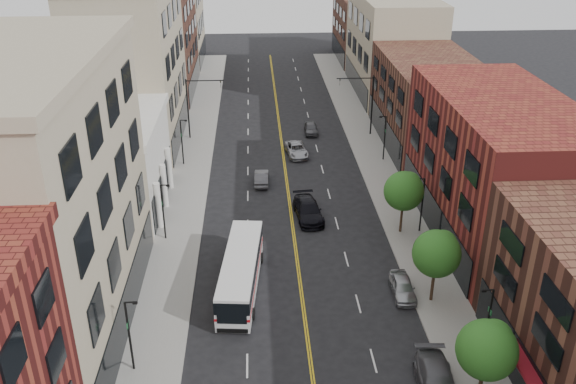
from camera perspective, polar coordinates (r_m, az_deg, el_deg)
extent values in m
cube|color=gray|center=(62.86, -9.25, 0.78)|extent=(4.00, 110.00, 0.15)
cube|color=gray|center=(63.85, 8.88, 1.22)|extent=(4.00, 110.00, 0.15)
cube|color=tan|center=(41.20, -22.60, -1.33)|extent=(10.00, 22.00, 18.00)
cube|color=silver|center=(58.88, -16.66, 2.38)|extent=(10.00, 14.00, 8.00)
cube|color=tan|center=(73.10, -14.42, 11.36)|extent=(10.00, 20.00, 18.00)
cube|color=#502920|center=(92.64, -12.18, 13.62)|extent=(10.00, 20.00, 15.00)
cube|color=tan|center=(109.74, -11.00, 16.93)|extent=(10.00, 16.00, 20.00)
cube|color=maroon|center=(53.92, 18.93, 2.16)|extent=(10.00, 22.00, 12.00)
cube|color=#502920|center=(72.84, 13.04, 8.17)|extent=(10.00, 20.00, 10.00)
cube|color=tan|center=(91.98, 9.69, 13.42)|extent=(10.00, 22.00, 14.00)
cube|color=#502920|center=(111.47, 7.42, 14.96)|extent=(10.00, 18.00, 11.00)
sphere|color=#225117|center=(36.29, 18.10, -13.86)|extent=(3.40, 3.40, 3.40)
sphere|color=#225117|center=(36.43, 18.75, -12.76)|extent=(2.04, 2.04, 2.04)
cylinder|color=black|center=(45.33, 13.37, -8.47)|extent=(0.22, 0.22, 2.50)
sphere|color=#225117|center=(43.92, 13.72, -5.62)|extent=(3.40, 3.40, 3.40)
sphere|color=#225117|center=(44.13, 14.28, -4.76)|extent=(2.04, 2.04, 2.04)
cylinder|color=black|center=(53.54, 10.55, -2.46)|extent=(0.22, 0.22, 2.50)
sphere|color=#225117|center=(52.35, 10.78, 0.09)|extent=(3.40, 3.40, 3.40)
sphere|color=#225117|center=(52.60, 11.26, 0.79)|extent=(2.04, 2.04, 2.04)
cylinder|color=black|center=(38.85, -14.61, -12.94)|extent=(0.14, 0.14, 5.00)
cylinder|color=black|center=(37.29, -14.51, -9.96)|extent=(0.70, 0.10, 0.10)
cube|color=black|center=(37.27, -14.12, -10.02)|extent=(0.28, 0.14, 0.14)
cube|color=#19592D|center=(38.30, -14.76, -11.89)|extent=(0.04, 0.55, 0.35)
cylinder|color=black|center=(52.08, -11.61, -1.85)|extent=(0.14, 0.14, 5.00)
cylinder|color=black|center=(50.93, -11.47, 0.64)|extent=(0.70, 0.10, 0.10)
cube|color=black|center=(50.91, -11.18, 0.60)|extent=(0.28, 0.14, 0.14)
cube|color=#19592D|center=(51.67, -11.70, -0.97)|extent=(0.04, 0.55, 0.35)
cylinder|color=black|center=(66.54, -9.89, 4.60)|extent=(0.14, 0.14, 5.00)
cylinder|color=black|center=(65.64, -9.75, 6.64)|extent=(0.70, 0.10, 0.10)
cube|color=black|center=(65.63, -9.53, 6.61)|extent=(0.28, 0.14, 0.14)
cube|color=#19592D|center=(66.22, -9.95, 5.32)|extent=(0.04, 0.55, 0.35)
cylinder|color=black|center=(40.59, 18.19, -11.58)|extent=(0.14, 0.14, 5.00)
cylinder|color=black|center=(39.04, 18.21, -8.70)|extent=(0.70, 0.10, 0.10)
cube|color=black|center=(38.98, 17.86, -8.79)|extent=(0.28, 0.14, 0.14)
cube|color=#19592D|center=(40.07, 18.37, -10.55)|extent=(0.04, 0.55, 0.35)
cylinder|color=black|center=(53.39, 12.43, -1.21)|extent=(0.14, 0.14, 5.00)
cylinder|color=black|center=(52.22, 12.32, 1.22)|extent=(0.70, 0.10, 0.10)
cube|color=black|center=(52.18, 12.05, 1.16)|extent=(0.28, 0.14, 0.14)
cube|color=#19592D|center=(52.99, 12.52, -0.34)|extent=(0.04, 0.55, 0.35)
cylinder|color=black|center=(67.57, 9.03, 5.00)|extent=(0.14, 0.14, 5.00)
cylinder|color=black|center=(66.65, 8.89, 7.00)|extent=(0.70, 0.10, 0.10)
cube|color=black|center=(66.62, 8.67, 6.96)|extent=(0.28, 0.14, 0.14)
cube|color=#19592D|center=(67.25, 9.09, 5.72)|extent=(0.04, 0.55, 0.35)
cylinder|color=black|center=(73.66, -9.35, 7.67)|extent=(0.18, 0.18, 7.20)
cylinder|color=black|center=(72.47, -7.79, 10.29)|extent=(4.40, 0.12, 0.12)
imported|color=black|center=(72.46, -6.33, 10.04)|extent=(0.15, 0.18, 0.90)
cylinder|color=black|center=(74.59, 7.87, 8.01)|extent=(0.18, 0.18, 7.20)
cylinder|color=black|center=(73.23, 6.31, 10.53)|extent=(4.40, 0.12, 0.12)
imported|color=black|center=(73.07, 4.88, 10.23)|extent=(0.15, 0.18, 0.90)
cube|color=silver|center=(45.53, -4.43, -7.44)|extent=(3.41, 11.05, 2.63)
cube|color=black|center=(45.18, -4.46, -6.77)|extent=(3.45, 11.09, 0.95)
cube|color=#A90C12|center=(45.68, -4.42, -7.72)|extent=(3.45, 11.09, 0.20)
cube|color=black|center=(40.99, -5.30, -11.38)|extent=(1.99, 0.25, 1.45)
cylinder|color=black|center=(43.36, -6.52, -11.19)|extent=(0.34, 0.89, 0.87)
cylinder|color=black|center=(43.09, -3.31, -11.32)|extent=(0.34, 0.89, 0.87)
cylinder|color=black|center=(49.26, -5.32, -6.10)|extent=(0.34, 0.89, 0.87)
cylinder|color=black|center=(49.02, -2.53, -6.18)|extent=(0.34, 0.89, 0.87)
imported|color=#525257|center=(38.47, 13.76, -16.96)|extent=(2.61, 5.54, 1.56)
imported|color=#A9ABB0|center=(45.99, 10.67, -8.72)|extent=(1.66, 3.98, 1.35)
imported|color=#49494E|center=(62.04, -2.50, 1.34)|extent=(1.48, 3.96, 1.29)
imported|color=black|center=(55.33, 1.89, -1.71)|extent=(2.81, 5.69, 1.59)
imported|color=#9E9FA5|center=(68.92, 0.80, 3.99)|extent=(2.79, 5.03, 1.33)
imported|color=#4A4A4F|center=(75.53, 2.17, 5.99)|extent=(1.60, 3.90, 1.32)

